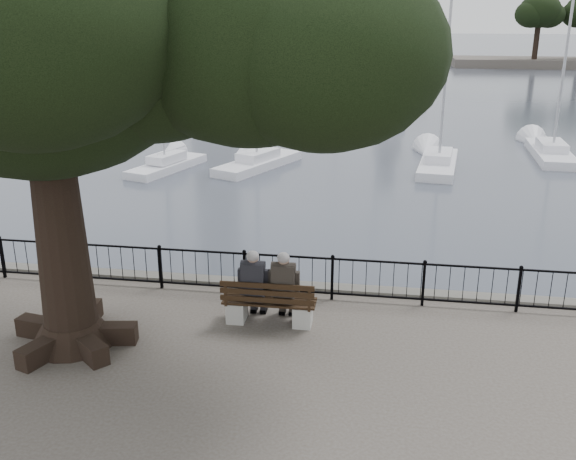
% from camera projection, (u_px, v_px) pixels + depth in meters
% --- Properties ---
extents(harbor, '(260.00, 260.00, 1.20)m').
position_uv_depth(harbor, '(291.00, 307.00, 15.25)').
color(harbor, '#56534C').
rests_on(harbor, ground).
extents(railing, '(22.06, 0.06, 1.00)m').
position_uv_depth(railing, '(288.00, 274.00, 14.43)').
color(railing, black).
rests_on(railing, ground).
extents(bench, '(1.93, 0.60, 1.02)m').
position_uv_depth(bench, '(269.00, 308.00, 13.25)').
color(bench, '#A2A09A').
rests_on(bench, ground).
extents(person_left, '(0.47, 0.80, 1.61)m').
position_uv_depth(person_left, '(255.00, 288.00, 13.27)').
color(person_left, black).
rests_on(person_left, ground).
extents(person_right, '(0.47, 0.80, 1.61)m').
position_uv_depth(person_right, '(285.00, 289.00, 13.18)').
color(person_right, black).
rests_on(person_right, ground).
extents(tree, '(11.10, 7.75, 9.06)m').
position_uv_depth(tree, '(86.00, 24.00, 10.63)').
color(tree, black).
rests_on(tree, ground).
extents(lion_monument, '(6.46, 6.46, 9.42)m').
position_uv_depth(lion_monument, '(391.00, 65.00, 58.14)').
color(lion_monument, '#56534C').
rests_on(lion_monument, ground).
extents(sailboat_a, '(2.68, 4.94, 8.81)m').
position_uv_depth(sailboat_a, '(167.00, 164.00, 30.18)').
color(sailboat_a, white).
rests_on(sailboat_a, ground).
extents(sailboat_b, '(3.57, 5.60, 12.27)m').
position_uv_depth(sailboat_b, '(258.00, 160.00, 30.60)').
color(sailboat_b, white).
rests_on(sailboat_b, ground).
extents(sailboat_c, '(2.29, 5.94, 12.39)m').
position_uv_depth(sailboat_c, '(438.00, 161.00, 30.44)').
color(sailboat_c, white).
rests_on(sailboat_c, ground).
extents(sailboat_d, '(1.91, 6.10, 10.07)m').
position_uv_depth(sailboat_d, '(551.00, 152.00, 32.69)').
color(sailboat_d, white).
rests_on(sailboat_d, ground).
extents(sailboat_e, '(1.80, 5.98, 12.07)m').
position_uv_depth(sailboat_e, '(167.00, 115.00, 43.89)').
color(sailboat_e, white).
rests_on(sailboat_e, ground).
extents(sailboat_f, '(3.46, 6.09, 12.09)m').
position_uv_depth(sailboat_f, '(379.00, 117.00, 42.82)').
color(sailboat_f, white).
rests_on(sailboat_f, ground).
extents(sailboat_h, '(2.66, 5.09, 10.93)m').
position_uv_depth(sailboat_h, '(337.00, 100.00, 51.10)').
color(sailboat_h, white).
rests_on(sailboat_h, ground).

